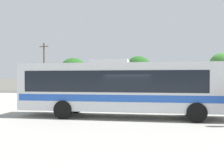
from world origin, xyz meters
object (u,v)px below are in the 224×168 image
object	(u,v)px
coach_bus_silver_blue	(123,86)
parked_car_second_dark_blue	(121,90)
roadside_tree_midright	(165,72)
roadside_tree_right	(223,63)
roadside_tree_left	(73,69)
roadside_tree_midleft	(138,66)
utility_pole_near	(44,66)
parked_car_leftmost_grey	(78,90)

from	to	relation	value
coach_bus_silver_blue	parked_car_second_dark_blue	world-z (taller)	coach_bus_silver_blue
roadside_tree_midright	roadside_tree_right	bearing A→B (deg)	-6.53
roadside_tree_left	roadside_tree_midright	bearing A→B (deg)	-10.02
parked_car_second_dark_blue	roadside_tree_midleft	world-z (taller)	roadside_tree_midleft
utility_pole_near	roadside_tree_midright	world-z (taller)	utility_pole_near
coach_bus_silver_blue	parked_car_second_dark_blue	distance (m)	18.91
coach_bus_silver_blue	parked_car_leftmost_grey	xyz separation A→B (m)	(-8.02, 19.03, -1.07)
parked_car_leftmost_grey	roadside_tree_midright	distance (m)	14.84
coach_bus_silver_blue	roadside_tree_midright	size ratio (longest dim) A/B	2.53
parked_car_second_dark_blue	roadside_tree_midright	world-z (taller)	roadside_tree_midright
roadside_tree_midleft	roadside_tree_midright	xyz separation A→B (m)	(4.26, 0.79, -0.85)
roadside_tree_midleft	coach_bus_silver_blue	bearing A→B (deg)	-90.54
parked_car_second_dark_blue	roadside_tree_midleft	xyz separation A→B (m)	(2.17, 6.95, 3.53)
roadside_tree_midright	roadside_tree_left	bearing A→B (deg)	169.98
roadside_tree_left	utility_pole_near	bearing A→B (deg)	-141.00
roadside_tree_midright	roadside_tree_right	size ratio (longest dim) A/B	0.78
parked_car_leftmost_grey	roadside_tree_left	bearing A→B (deg)	110.30
parked_car_second_dark_blue	utility_pole_near	size ratio (longest dim) A/B	0.48
roadside_tree_left	roadside_tree_midright	distance (m)	16.63
parked_car_leftmost_grey	roadside_tree_midleft	size ratio (longest dim) A/B	0.77
utility_pole_near	roadside_tree_midright	size ratio (longest dim) A/B	1.72
roadside_tree_midleft	parked_car_leftmost_grey	bearing A→B (deg)	-141.00
utility_pole_near	roadside_tree_right	distance (m)	29.45
parked_car_leftmost_grey	roadside_tree_right	size ratio (longest dim) A/B	0.73
parked_car_leftmost_grey	roadside_tree_left	distance (m)	11.57
parked_car_second_dark_blue	roadside_tree_right	bearing A→B (deg)	23.78
parked_car_second_dark_blue	roadside_tree_midright	xyz separation A→B (m)	(6.44, 7.74, 2.68)
roadside_tree_midright	parked_car_leftmost_grey	bearing A→B (deg)	-149.14
roadside_tree_midleft	roadside_tree_midright	world-z (taller)	roadside_tree_midleft
roadside_tree_left	coach_bus_silver_blue	bearing A→B (deg)	-68.03
roadside_tree_left	roadside_tree_right	xyz separation A→B (m)	(25.20, -3.90, 0.52)
parked_car_second_dark_blue	roadside_tree_midright	distance (m)	10.42
coach_bus_silver_blue	parked_car_second_dark_blue	size ratio (longest dim) A/B	3.07
roadside_tree_midright	roadside_tree_right	distance (m)	8.97
utility_pole_near	roadside_tree_left	world-z (taller)	utility_pole_near
roadside_tree_left	roadside_tree_midleft	distance (m)	12.65
parked_car_second_dark_blue	roadside_tree_midright	bearing A→B (deg)	50.25
coach_bus_silver_blue	roadside_tree_midright	world-z (taller)	roadside_tree_midright
roadside_tree_midright	coach_bus_silver_blue	bearing A→B (deg)	-99.64
coach_bus_silver_blue	roadside_tree_midleft	bearing A→B (deg)	89.46
utility_pole_near	roadside_tree_left	xyz separation A→B (m)	(4.24, 3.44, -0.28)
utility_pole_near	roadside_tree_right	size ratio (longest dim) A/B	1.33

